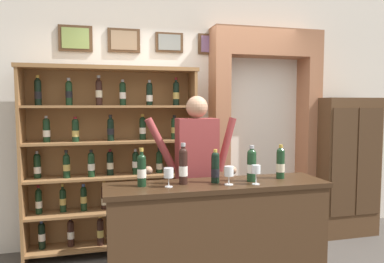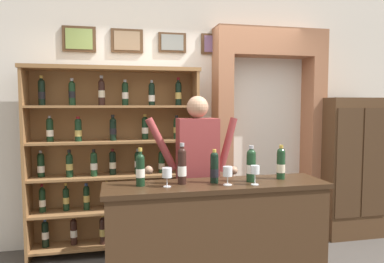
{
  "view_description": "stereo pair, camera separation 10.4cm",
  "coord_description": "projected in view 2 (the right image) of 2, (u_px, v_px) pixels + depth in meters",
  "views": [
    {
      "loc": [
        -0.99,
        -2.76,
        1.62
      ],
      "look_at": [
        -0.21,
        0.3,
        1.38
      ],
      "focal_mm": 33.3,
      "sensor_mm": 36.0,
      "label": 1
    },
    {
      "loc": [
        -0.89,
        -2.78,
        1.62
      ],
      "look_at": [
        -0.21,
        0.3,
        1.38
      ],
      "focal_mm": 33.3,
      "sensor_mm": 36.0,
      "label": 2
    }
  ],
  "objects": [
    {
      "name": "back_wall",
      "position": [
        189.0,
        109.0,
        4.33
      ],
      "size": [
        12.0,
        0.19,
        3.12
      ],
      "color": "silver",
      "rests_on": "ground"
    },
    {
      "name": "wine_shelf",
      "position": [
        115.0,
        157.0,
        3.86
      ],
      "size": [
        1.83,
        0.35,
        2.01
      ],
      "color": "olive",
      "rests_on": "ground"
    },
    {
      "name": "archway_doorway",
      "position": [
        266.0,
        121.0,
        4.41
      ],
      "size": [
        1.37,
        0.45,
        2.51
      ],
      "color": "#9E6647",
      "rests_on": "ground"
    },
    {
      "name": "side_cabinet",
      "position": [
        349.0,
        167.0,
        4.39
      ],
      "size": [
        0.73,
        0.46,
        1.7
      ],
      "color": "#4C331E",
      "rests_on": "ground"
    },
    {
      "name": "tasting_counter",
      "position": [
        216.0,
        240.0,
        2.97
      ],
      "size": [
        1.85,
        0.48,
        0.97
      ],
      "color": "#422B19",
      "rests_on": "ground"
    },
    {
      "name": "shopkeeper",
      "position": [
        197.0,
        165.0,
        3.39
      ],
      "size": [
        0.91,
        0.22,
        1.7
      ],
      "color": "#2D3347",
      "rests_on": "ground"
    },
    {
      "name": "tasting_bottle_brunello",
      "position": [
        140.0,
        169.0,
        2.82
      ],
      "size": [
        0.07,
        0.07,
        0.31
      ],
      "color": "black",
      "rests_on": "tasting_counter"
    },
    {
      "name": "tasting_bottle_riserva",
      "position": [
        182.0,
        165.0,
        2.89
      ],
      "size": [
        0.07,
        0.07,
        0.34
      ],
      "color": "black",
      "rests_on": "tasting_counter"
    },
    {
      "name": "tasting_bottle_grappa",
      "position": [
        214.0,
        167.0,
        2.94
      ],
      "size": [
        0.07,
        0.07,
        0.28
      ],
      "color": "black",
      "rests_on": "tasting_counter"
    },
    {
      "name": "tasting_bottle_bianco",
      "position": [
        251.0,
        165.0,
        2.98
      ],
      "size": [
        0.08,
        0.08,
        0.31
      ],
      "color": "#19381E",
      "rests_on": "tasting_counter"
    },
    {
      "name": "tasting_bottle_chianti",
      "position": [
        281.0,
        163.0,
        3.09
      ],
      "size": [
        0.07,
        0.07,
        0.3
      ],
      "color": "#19381E",
      "rests_on": "tasting_counter"
    },
    {
      "name": "wine_glass_right",
      "position": [
        167.0,
        174.0,
        2.79
      ],
      "size": [
        0.08,
        0.08,
        0.15
      ],
      "color": "silver",
      "rests_on": "tasting_counter"
    },
    {
      "name": "wine_glass_left",
      "position": [
        255.0,
        170.0,
        2.86
      ],
      "size": [
        0.07,
        0.07,
        0.16
      ],
      "color": "silver",
      "rests_on": "tasting_counter"
    },
    {
      "name": "wine_glass_center",
      "position": [
        228.0,
        173.0,
        2.86
      ],
      "size": [
        0.08,
        0.08,
        0.15
      ],
      "color": "silver",
      "rests_on": "tasting_counter"
    }
  ]
}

